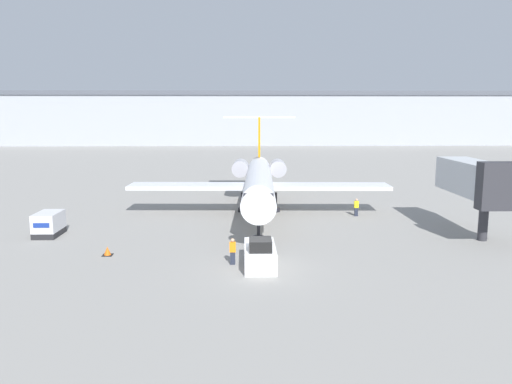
{
  "coord_description": "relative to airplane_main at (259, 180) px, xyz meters",
  "views": [
    {
      "loc": [
        -1.02,
        -29.48,
        9.67
      ],
      "look_at": [
        0.0,
        10.63,
        3.17
      ],
      "focal_mm": 35.0,
      "sensor_mm": 36.0,
      "label": 1
    }
  ],
  "objects": [
    {
      "name": "airplane_main",
      "position": [
        0.0,
        0.0,
        0.0
      ],
      "size": [
        24.85,
        26.12,
        9.12
      ],
      "color": "silver",
      "rests_on": "ground"
    },
    {
      "name": "luggage_cart",
      "position": [
        -16.79,
        -8.68,
        -2.28
      ],
      "size": [
        1.73,
        2.9,
        1.86
      ],
      "color": "#232326",
      "rests_on": "ground"
    },
    {
      "name": "ground_plane",
      "position": [
        -0.47,
        -17.8,
        -3.21
      ],
      "size": [
        600.0,
        600.0,
        0.0
      ],
      "primitive_type": "plane",
      "color": "gray"
    },
    {
      "name": "worker_near_tug",
      "position": [
        -2.19,
        -16.53,
        -2.31
      ],
      "size": [
        0.4,
        0.24,
        1.72
      ],
      "color": "#232838",
      "rests_on": "ground"
    },
    {
      "name": "traffic_cone_left",
      "position": [
        -10.75,
        -14.28,
        -2.92
      ],
      "size": [
        0.67,
        0.67,
        0.61
      ],
      "color": "black",
      "rests_on": "ground"
    },
    {
      "name": "jet_bridge",
      "position": [
        16.61,
        -9.45,
        1.23
      ],
      "size": [
        3.2,
        9.31,
        6.19
      ],
      "color": "#2D2D33",
      "rests_on": "ground"
    },
    {
      "name": "terminal_building",
      "position": [
        -0.47,
        102.2,
        4.51
      ],
      "size": [
        180.0,
        16.8,
        15.39
      ],
      "color": "#9EA3AD",
      "rests_on": "ground"
    },
    {
      "name": "pushback_tug",
      "position": [
        -0.47,
        -16.88,
        -2.45
      ],
      "size": [
        1.95,
        4.52,
        2.0
      ],
      "color": "silver",
      "rests_on": "ground"
    },
    {
      "name": "worker_by_wing",
      "position": [
        9.03,
        -1.89,
        -2.35
      ],
      "size": [
        0.4,
        0.24,
        1.65
      ],
      "color": "#232838",
      "rests_on": "ground"
    }
  ]
}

